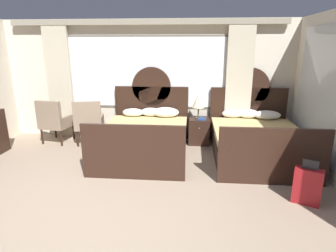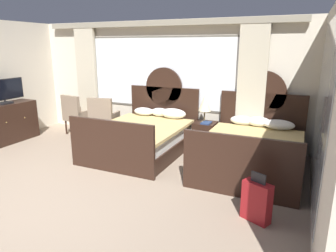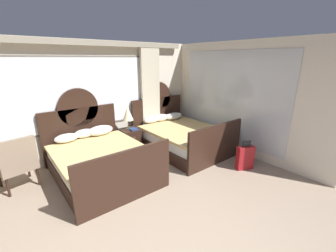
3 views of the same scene
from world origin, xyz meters
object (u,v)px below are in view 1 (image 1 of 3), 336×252
at_px(table_lamp_on_nightstand, 199,100).
at_px(armchair_by_window_centre, 54,120).
at_px(armchair_by_window_left, 89,121).
at_px(bed_near_mirror, 256,140).
at_px(book_on_nightstand, 202,119).
at_px(suitcase_on_floor, 307,186).
at_px(bed_near_window, 145,137).
at_px(nightstand_between_beds, 199,131).

distance_m(table_lamp_on_nightstand, armchair_by_window_centre, 3.24).
bearing_deg(armchair_by_window_left, armchair_by_window_centre, -179.94).
distance_m(bed_near_mirror, book_on_nightstand, 1.26).
bearing_deg(table_lamp_on_nightstand, armchair_by_window_left, -173.87).
xyz_separation_m(table_lamp_on_nightstand, suitcase_on_floor, (1.46, -2.41, -0.72)).
height_order(bed_near_mirror, table_lamp_on_nightstand, bed_near_mirror).
bearing_deg(table_lamp_on_nightstand, bed_near_window, -145.64).
height_order(nightstand_between_beds, armchair_by_window_left, armchair_by_window_left).
distance_m(bed_near_mirror, suitcase_on_floor, 1.71).
bearing_deg(armchair_by_window_centre, bed_near_mirror, -6.28).
relative_size(armchair_by_window_left, suitcase_on_floor, 1.53).
height_order(book_on_nightstand, armchair_by_window_centre, armchair_by_window_centre).
relative_size(table_lamp_on_nightstand, suitcase_on_floor, 0.91).
xyz_separation_m(table_lamp_on_nightstand, book_on_nightstand, (0.07, -0.09, -0.40)).
bearing_deg(bed_near_window, nightstand_between_beds, 33.66).
bearing_deg(nightstand_between_beds, armchair_by_window_left, -173.99).
distance_m(bed_near_mirror, armchair_by_window_left, 3.57).
relative_size(bed_near_mirror, table_lamp_on_nightstand, 3.77).
distance_m(bed_near_window, book_on_nightstand, 1.34).
bearing_deg(book_on_nightstand, bed_near_window, -150.82).
bearing_deg(bed_near_mirror, armchair_by_window_centre, 173.72).
relative_size(bed_near_window, nightstand_between_beds, 3.86).
relative_size(bed_near_window, book_on_nightstand, 8.58).
bearing_deg(nightstand_between_beds, book_on_nightstand, -61.11).
distance_m(nightstand_between_beds, armchair_by_window_centre, 3.24).
bearing_deg(armchair_by_window_left, book_on_nightstand, 3.82).
bearing_deg(table_lamp_on_nightstand, nightstand_between_beds, -6.03).
bearing_deg(bed_near_window, book_on_nightstand, 29.18).
xyz_separation_m(bed_near_mirror, book_on_nightstand, (-1.05, 0.64, 0.25)).
height_order(bed_near_mirror, armchair_by_window_left, bed_near_mirror).
xyz_separation_m(bed_near_mirror, armchair_by_window_centre, (-4.33, 0.48, 0.18)).
bearing_deg(bed_near_mirror, bed_near_window, 179.96).
xyz_separation_m(armchair_by_window_centre, suitcase_on_floor, (4.66, -2.15, -0.26)).
height_order(armchair_by_window_left, armchair_by_window_centre, same).
bearing_deg(book_on_nightstand, bed_near_mirror, -31.42).
xyz_separation_m(table_lamp_on_nightstand, armchair_by_window_centre, (-3.20, -0.26, -0.46)).
bearing_deg(bed_near_window, table_lamp_on_nightstand, 34.36).
bearing_deg(book_on_nightstand, armchair_by_window_left, -176.18).
bearing_deg(armchair_by_window_left, bed_near_window, -19.68).
relative_size(bed_near_mirror, nightstand_between_beds, 3.86).
xyz_separation_m(bed_near_mirror, suitcase_on_floor, (0.34, -1.68, -0.08)).
height_order(table_lamp_on_nightstand, armchair_by_window_left, table_lamp_on_nightstand).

